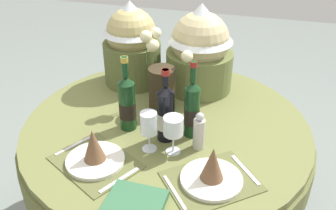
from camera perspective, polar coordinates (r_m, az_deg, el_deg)
dining_table at (r=1.87m, az=-0.28°, el=-6.21°), size 1.38×1.38×0.73m
place_setting_left at (r=1.56m, az=-11.08°, el=-7.23°), size 0.42×0.39×0.16m
place_setting_right at (r=1.45m, az=6.68°, el=-10.10°), size 0.43×0.42×0.16m
flower_vase at (r=1.83m, az=-0.99°, el=3.62°), size 0.25×0.17×0.40m
wine_bottle_left at (r=1.64m, az=3.64°, el=-0.59°), size 0.07×0.07×0.36m
wine_bottle_centre at (r=1.70m, az=-6.22°, el=0.35°), size 0.08×0.08×0.36m
wine_bottle_rear at (r=1.62m, az=-0.36°, el=-1.23°), size 0.08×0.08×0.34m
wine_glass_left at (r=1.55m, az=-2.95°, el=-2.92°), size 0.07×0.07×0.18m
wine_glass_right at (r=1.54m, az=0.81°, el=-3.33°), size 0.08×0.08×0.17m
pepper_mill at (r=1.59m, az=4.74°, el=-4.13°), size 0.05×0.05×0.18m
book_on_table at (r=1.38m, az=-5.00°, el=-14.56°), size 0.21×0.17×0.03m
gift_tub_back_left at (r=2.07m, az=-5.55°, el=9.66°), size 0.32×0.32×0.46m
gift_tub_back_centre at (r=1.99m, az=4.90°, el=8.90°), size 0.36×0.36×0.47m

